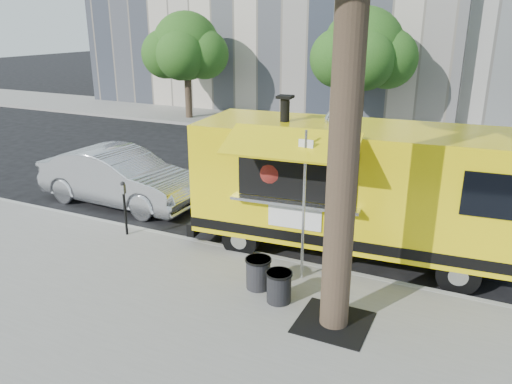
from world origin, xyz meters
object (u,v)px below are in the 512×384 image
Objects in this scene: sign_post at (304,198)px; food_truck at (350,186)px; trash_bin_left at (258,272)px; parking_meter at (124,202)px; far_tree_a at (186,46)px; trash_bin_right at (279,286)px; sedan at (120,177)px; far_tree_b at (363,49)px.

food_truck is at bearing 76.26° from sign_post.
trash_bin_left is at bearing -130.73° from sign_post.
far_tree_a is at bearing 117.15° from parking_meter.
sign_post is 5.13× the size of trash_bin_right.
sedan is (-6.77, 0.44, -0.83)m from food_truck.
far_tree_b is 15.46m from trash_bin_left.
trash_bin_left is (5.73, -2.88, -0.33)m from sedan.
trash_bin_left is at bearing -117.75° from food_truck.
sign_post reaches higher than parking_meter.
far_tree_a reaches higher than sedan.
far_tree_a reaches higher than sign_post.
far_tree_b is 13.03m from sedan.
sedan is 8.34× the size of trash_bin_right.
parking_meter is at bearing -62.85° from far_tree_a.
food_truck is (4.97, 1.52, 0.65)m from parking_meter.
trash_bin_right is at bearing -93.94° from sign_post.
parking_meter is at bearing 177.48° from sign_post.
parking_meter is (7.00, -13.65, -2.79)m from far_tree_a.
sign_post reaches higher than sedan.
far_tree_a is 9.15× the size of trash_bin_right.
trash_bin_left is at bearing -53.12° from far_tree_a.
trash_bin_right is (11.48, -14.86, -3.31)m from far_tree_a.
sign_post is at bearing -108.38° from food_truck.
food_truck reaches higher than trash_bin_right.
sedan reaches higher than parking_meter.
parking_meter is at bearing -135.57° from sedan.
sedan is (-6.35, 2.16, -1.04)m from sign_post.
far_tree_a is 19.07m from trash_bin_right.
sedan is 6.42m from trash_bin_left.
food_truck is at bearing 79.82° from trash_bin_right.
far_tree_b is 9.40× the size of trash_bin_right.
food_truck reaches higher than parking_meter.
far_tree_b is 0.77× the size of food_truck.
trash_bin_right is at bearing -104.83° from food_truck.
food_truck is 11.81× the size of trash_bin_left.
parking_meter reaches higher than trash_bin_right.
far_tree_a reaches higher than parking_meter.
far_tree_b reaches higher than far_tree_a.
far_tree_a is 1.10× the size of sedan.
far_tree_a is at bearing -177.46° from far_tree_b.
far_tree_a reaches higher than trash_bin_right.
parking_meter is at bearing 166.84° from trash_bin_left.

